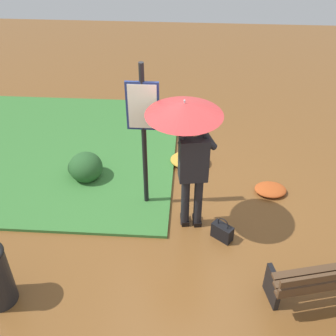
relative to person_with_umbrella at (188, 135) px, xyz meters
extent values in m
plane|color=brown|center=(0.06, -0.13, -1.55)|extent=(18.00, 18.00, 0.00)
cube|color=#387533|center=(2.64, -1.69, -1.53)|extent=(4.80, 4.00, 0.05)
cylinder|color=black|center=(-0.17, -0.01, -1.12)|extent=(0.12, 0.12, 0.86)
cylinder|color=black|center=(0.01, -0.01, -1.12)|extent=(0.12, 0.12, 0.86)
cube|color=black|center=(-0.17, -0.05, -1.51)|extent=(0.14, 0.23, 0.08)
cube|color=black|center=(0.01, -0.05, -1.51)|extent=(0.14, 0.23, 0.08)
cube|color=#232328|center=(-0.08, -0.01, -0.37)|extent=(0.41, 0.30, 0.64)
sphere|color=beige|center=(-0.08, -0.01, 0.09)|extent=(0.20, 0.20, 0.20)
ellipsoid|color=black|center=(-0.08, -0.01, 0.12)|extent=(0.20, 0.20, 0.15)
cylinder|color=#232328|center=(-0.29, -0.04, -0.16)|extent=(0.18, 0.13, 0.18)
cylinder|color=#232328|center=(-0.25, -0.05, -0.07)|extent=(0.24, 0.11, 0.33)
cube|color=black|center=(-0.17, -0.03, 0.07)|extent=(0.07, 0.03, 0.14)
cylinder|color=#232328|center=(0.08, -0.01, -0.13)|extent=(0.11, 0.10, 0.09)
cylinder|color=#232328|center=(0.07, 0.00, -0.04)|extent=(0.10, 0.09, 0.23)
cylinder|color=#A5A5AD|center=(0.06, 0.01, 0.27)|extent=(0.02, 0.02, 0.41)
cone|color=#B22D2D|center=(0.06, 0.01, 0.37)|extent=(0.96, 0.96, 0.16)
sphere|color=#A5A5AD|center=(0.06, 0.01, 0.48)|extent=(0.02, 0.02, 0.02)
cylinder|color=black|center=(0.61, -0.44, -0.40)|extent=(0.07, 0.07, 2.30)
cube|color=navy|center=(0.61, -0.42, 0.15)|extent=(0.44, 0.04, 0.70)
cube|color=silver|center=(0.61, -0.40, 0.15)|extent=(0.38, 0.01, 0.64)
cube|color=black|center=(-0.52, 0.24, -1.43)|extent=(0.32, 0.29, 0.24)
torus|color=black|center=(-0.52, 0.24, -1.27)|extent=(0.15, 0.12, 0.18)
cube|color=black|center=(-1.08, 1.21, -1.33)|extent=(0.15, 0.36, 0.44)
cube|color=#513823|center=(-1.72, 1.09, -1.09)|extent=(1.38, 0.44, 0.04)
cube|color=#513823|center=(-1.72, 1.21, -1.09)|extent=(1.38, 0.44, 0.04)
cube|color=#513823|center=(-1.72, 1.33, -1.09)|extent=(1.38, 0.44, 0.04)
ellipsoid|color=#285628|center=(1.66, -0.96, -1.31)|extent=(0.55, 0.55, 0.49)
ellipsoid|color=#1E421E|center=(1.83, -1.04, -1.39)|extent=(0.33, 0.33, 0.33)
ellipsoid|color=gold|center=(-0.03, -1.51, -1.48)|extent=(0.68, 0.54, 0.15)
ellipsoid|color=#B74C1E|center=(-1.34, -0.81, -1.50)|extent=(0.50, 0.40, 0.11)
camera|label=1|loc=(-0.04, 4.42, 2.81)|focal=44.83mm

